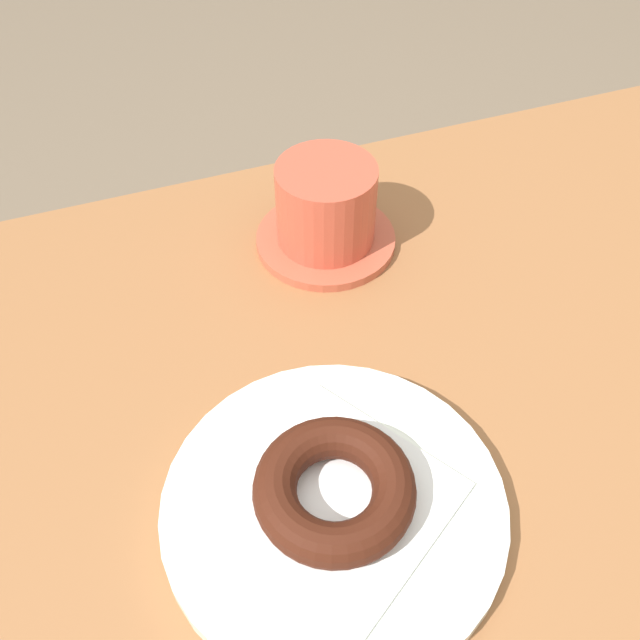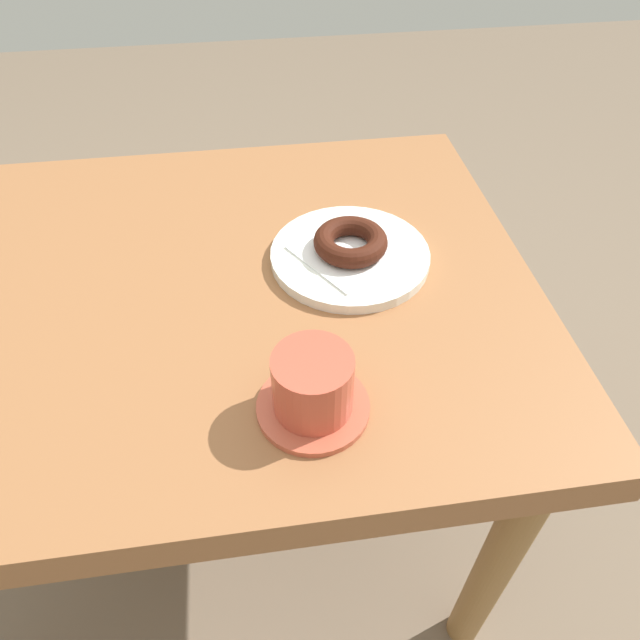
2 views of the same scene
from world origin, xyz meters
The scene contains 5 objects.
table centered at (0.00, 0.00, 0.62)m, with size 0.93×0.73×0.71m.
plate_chocolate_ring centered at (0.22, 0.02, 0.72)m, with size 0.23×0.23×0.02m, color white.
napkin_chocolate_ring centered at (0.22, 0.02, 0.73)m, with size 0.13×0.13×0.00m, color white.
donut_chocolate_ring centered at (0.22, 0.02, 0.75)m, with size 0.10×0.10×0.03m, color #3C170D.
coffee_cup centered at (0.13, -0.23, 0.75)m, with size 0.13×0.13×0.08m.
Camera 1 is at (0.30, 0.22, 1.16)m, focal length 40.28 mm.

